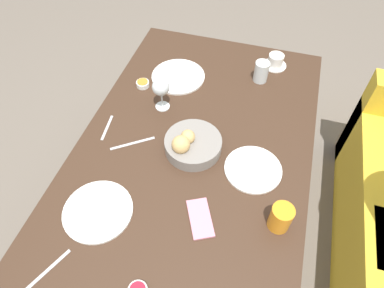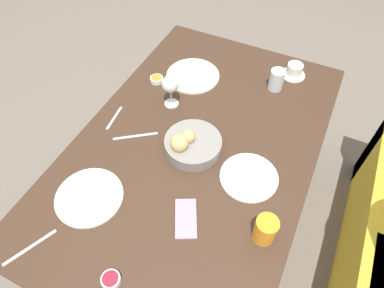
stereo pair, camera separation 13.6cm
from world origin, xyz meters
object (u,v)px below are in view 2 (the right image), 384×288
(plate_near_right, at_px, (89,197))
(juice_glass, at_px, (265,230))
(jam_bowl_honey, at_px, (157,79))
(knife_silver, at_px, (135,136))
(coffee_cup, at_px, (294,71))
(plate_near_left, at_px, (193,76))
(bread_basket, at_px, (190,144))
(jam_bowl_berry, at_px, (111,280))
(wine_glass, at_px, (170,85))
(plate_far_center, at_px, (249,177))
(water_tumbler, at_px, (277,80))
(fork_silver, at_px, (30,247))
(spoon_coffee, at_px, (114,118))
(cell_phone, at_px, (186,218))

(plate_near_right, distance_m, juice_glass, 0.63)
(jam_bowl_honey, xyz_separation_m, knife_silver, (0.34, 0.09, -0.01))
(coffee_cup, distance_m, knife_silver, 0.83)
(plate_near_left, relative_size, juice_glass, 2.45)
(bread_basket, distance_m, jam_bowl_berry, 0.57)
(wine_glass, distance_m, knife_silver, 0.26)
(plate_far_center, distance_m, jam_bowl_berry, 0.60)
(water_tumbler, xyz_separation_m, coffee_cup, (-0.13, 0.05, -0.02))
(jam_bowl_berry, bearing_deg, bread_basket, -179.65)
(wine_glass, bearing_deg, jam_bowl_honey, -127.75)
(jam_bowl_berry, height_order, knife_silver, jam_bowl_berry)
(coffee_cup, height_order, fork_silver, coffee_cup)
(plate_near_left, distance_m, fork_silver, 1.01)
(bread_basket, bearing_deg, knife_silver, -80.95)
(juice_glass, xyz_separation_m, jam_bowl_honey, (-0.53, -0.71, -0.04))
(plate_far_center, distance_m, knife_silver, 0.50)
(fork_silver, bearing_deg, water_tumbler, 155.56)
(bread_basket, height_order, jam_bowl_honey, bread_basket)
(plate_far_center, bearing_deg, knife_silver, -88.94)
(plate_near_left, relative_size, fork_silver, 1.48)
(wine_glass, relative_size, knife_silver, 0.99)
(wine_glass, distance_m, coffee_cup, 0.62)
(jam_bowl_honey, bearing_deg, plate_near_right, 7.71)
(plate_near_left, distance_m, wine_glass, 0.24)
(spoon_coffee, bearing_deg, plate_far_center, 86.40)
(fork_silver, relative_size, spoon_coffee, 1.24)
(cell_phone, bearing_deg, bread_basket, -157.30)
(plate_near_left, xyz_separation_m, wine_glass, (0.21, -0.01, 0.11))
(plate_far_center, xyz_separation_m, cell_phone, (0.26, -0.14, -0.00))
(fork_silver, xyz_separation_m, cell_phone, (-0.31, 0.42, 0.00))
(coffee_cup, height_order, jam_bowl_berry, coffee_cup)
(juice_glass, bearing_deg, plate_far_center, -148.81)
(water_tumbler, height_order, fork_silver, water_tumbler)
(juice_glass, height_order, cell_phone, juice_glass)
(juice_glass, distance_m, jam_bowl_berry, 0.51)
(plate_near_left, xyz_separation_m, fork_silver, (1.01, -0.12, -0.00))
(water_tumbler, xyz_separation_m, jam_bowl_berry, (1.07, -0.20, -0.04))
(cell_phone, bearing_deg, spoon_coffee, -120.90)
(jam_bowl_honey, distance_m, knife_silver, 0.35)
(knife_silver, bearing_deg, plate_far_center, 91.06)
(juice_glass, bearing_deg, fork_silver, -61.58)
(juice_glass, bearing_deg, cell_phone, -78.24)
(wine_glass, height_order, coffee_cup, wine_glass)
(plate_near_left, height_order, plate_far_center, same)
(juice_glass, relative_size, jam_bowl_berry, 1.72)
(spoon_coffee, bearing_deg, fork_silver, 6.99)
(water_tumbler, xyz_separation_m, wine_glass, (0.30, -0.39, 0.06))
(cell_phone, bearing_deg, juice_glass, 101.76)
(plate_far_center, bearing_deg, cell_phone, -28.84)
(coffee_cup, xyz_separation_m, knife_silver, (0.66, -0.49, -0.03))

